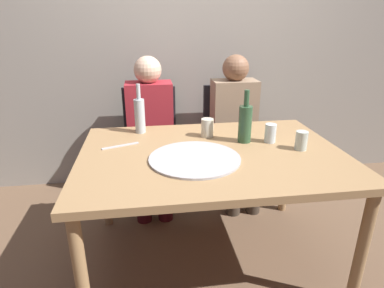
{
  "coord_description": "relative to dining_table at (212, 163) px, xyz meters",
  "views": [
    {
      "loc": [
        -0.35,
        -1.65,
        1.43
      ],
      "look_at": [
        -0.11,
        0.01,
        0.78
      ],
      "focal_mm": 30.26,
      "sensor_mm": 36.0,
      "label": 1
    }
  ],
  "objects": [
    {
      "name": "ground_plane",
      "position": [
        0.0,
        0.0,
        -0.66
      ],
      "size": [
        8.0,
        8.0,
        0.0
      ],
      "primitive_type": "plane",
      "color": "brown"
    },
    {
      "name": "back_wall",
      "position": [
        0.0,
        1.22,
        0.64
      ],
      "size": [
        6.0,
        0.1,
        2.6
      ],
      "primitive_type": "cube",
      "color": "gray",
      "rests_on": "ground_plane"
    },
    {
      "name": "dining_table",
      "position": [
        0.0,
        0.0,
        0.0
      ],
      "size": [
        1.48,
        1.05,
        0.73
      ],
      "color": "#99754C",
      "rests_on": "ground_plane"
    },
    {
      "name": "pizza_tray",
      "position": [
        -0.11,
        -0.09,
        0.08
      ],
      "size": [
        0.49,
        0.49,
        0.01
      ],
      "primitive_type": "cylinder",
      "color": "#ADADB2",
      "rests_on": "dining_table"
    },
    {
      "name": "wine_bottle",
      "position": [
        0.22,
        0.13,
        0.19
      ],
      "size": [
        0.08,
        0.08,
        0.32
      ],
      "color": "#2D5133",
      "rests_on": "dining_table"
    },
    {
      "name": "beer_bottle",
      "position": [
        -0.4,
        0.4,
        0.19
      ],
      "size": [
        0.07,
        0.07,
        0.32
      ],
      "color": "#B2BCC1",
      "rests_on": "dining_table"
    },
    {
      "name": "tumbler_near",
      "position": [
        0.51,
        -0.03,
        0.12
      ],
      "size": [
        0.07,
        0.07,
        0.11
      ],
      "primitive_type": "cylinder",
      "color": "#B7C6BC",
      "rests_on": "dining_table"
    },
    {
      "name": "tumbler_far",
      "position": [
        0.02,
        0.26,
        0.13
      ],
      "size": [
        0.08,
        0.08,
        0.12
      ],
      "primitive_type": "cylinder",
      "color": "beige",
      "rests_on": "dining_table"
    },
    {
      "name": "wine_glass",
      "position": [
        0.38,
        0.1,
        0.13
      ],
      "size": [
        0.07,
        0.07,
        0.11
      ],
      "primitive_type": "cylinder",
      "color": "silver",
      "rests_on": "dining_table"
    },
    {
      "name": "table_knife",
      "position": [
        -0.52,
        0.16,
        0.07
      ],
      "size": [
        0.21,
        0.1,
        0.01
      ],
      "primitive_type": "cube",
      "rotation": [
        0.0,
        0.0,
        0.35
      ],
      "color": "#B7B7BC",
      "rests_on": "dining_table"
    },
    {
      "name": "chair_left",
      "position": [
        -0.33,
        0.92,
        -0.14
      ],
      "size": [
        0.44,
        0.44,
        0.9
      ],
      "rotation": [
        0.0,
        0.0,
        3.14
      ],
      "color": "black",
      "rests_on": "ground_plane"
    },
    {
      "name": "chair_right",
      "position": [
        0.36,
        0.92,
        -0.14
      ],
      "size": [
        0.44,
        0.44,
        0.9
      ],
      "rotation": [
        0.0,
        0.0,
        3.14
      ],
      "color": "black",
      "rests_on": "ground_plane"
    },
    {
      "name": "guest_in_sweater",
      "position": [
        -0.33,
        0.77,
        -0.02
      ],
      "size": [
        0.36,
        0.56,
        1.17
      ],
      "rotation": [
        0.0,
        0.0,
        3.14
      ],
      "color": "maroon",
      "rests_on": "ground_plane"
    },
    {
      "name": "guest_in_beanie",
      "position": [
        0.36,
        0.77,
        -0.02
      ],
      "size": [
        0.36,
        0.56,
        1.17
      ],
      "rotation": [
        0.0,
        0.0,
        3.14
      ],
      "color": "#937A60",
      "rests_on": "ground_plane"
    }
  ]
}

